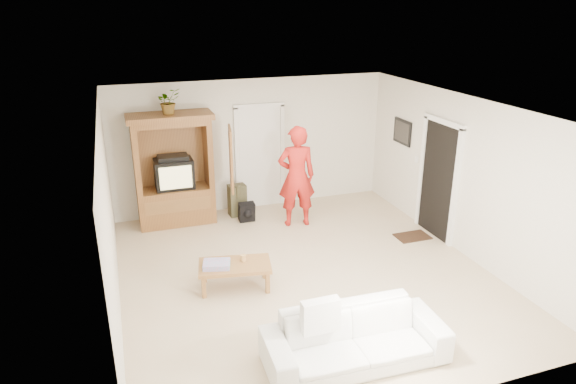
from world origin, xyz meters
name	(u,v)px	position (x,y,z in m)	size (l,w,h in m)	color
floor	(305,273)	(0.00, 0.00, 0.00)	(6.00, 6.00, 0.00)	tan
ceiling	(307,107)	(0.00, 0.00, 2.60)	(6.00, 6.00, 0.00)	white
wall_back	(252,145)	(0.00, 3.00, 1.30)	(5.50, 5.50, 0.00)	silver
wall_front	(418,301)	(0.00, -3.00, 1.30)	(5.50, 5.50, 0.00)	silver
wall_left	(109,220)	(-2.75, 0.00, 1.30)	(6.00, 6.00, 0.00)	silver
wall_right	(463,176)	(2.75, 0.00, 1.30)	(6.00, 6.00, 0.00)	silver
armoire	(176,177)	(-1.58, 2.66, 0.91)	(1.82, 1.14, 2.10)	brown
door_back	(260,158)	(0.15, 2.97, 1.02)	(0.85, 0.05, 2.04)	white
doorway_right	(438,181)	(2.73, 0.60, 1.02)	(0.05, 0.90, 2.04)	black
framed_picture	(402,132)	(2.73, 1.90, 1.60)	(0.03, 0.60, 0.48)	black
doormat	(412,236)	(2.30, 0.60, 0.01)	(0.60, 0.40, 0.02)	#382316
plant	(168,101)	(-1.60, 2.63, 2.33)	(0.41, 0.35, 0.45)	#4C7238
man	(297,176)	(0.52, 1.82, 0.95)	(0.70, 0.46, 1.91)	red
sofa	(355,338)	(-0.18, -2.12, 0.31)	(2.13, 0.83, 0.62)	silver
coffee_table	(235,267)	(-1.12, -0.06, 0.34)	(1.13, 0.75, 0.39)	olive
towel	(217,264)	(-1.38, -0.06, 0.43)	(0.38, 0.28, 0.08)	#E54C8C
candle	(243,258)	(-0.97, -0.01, 0.44)	(0.08, 0.08, 0.10)	tan
backpack_black	(247,212)	(-0.34, 2.25, 0.18)	(0.30, 0.18, 0.37)	black
backpack_olive	(237,200)	(-0.43, 2.61, 0.31)	(0.33, 0.24, 0.63)	#47442B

